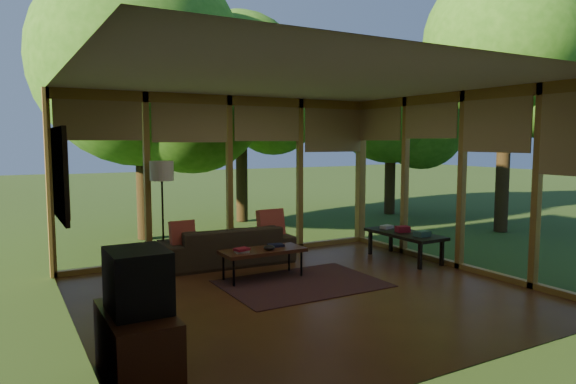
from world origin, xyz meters
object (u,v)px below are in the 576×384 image
television (138,280)px  side_console (405,235)px  media_cabinet (137,347)px  sofa (228,245)px  floor_lamp (162,177)px  coffee_table (263,252)px

television → side_console: bearing=24.6°
media_cabinet → television: bearing=0.0°
media_cabinet → side_console: bearing=24.6°
sofa → media_cabinet: sofa is taller
floor_lamp → coffee_table: floor_lamp is taller
coffee_table → side_console: size_ratio=0.86×
media_cabinet → side_console: media_cabinet is taller
media_cabinet → television: size_ratio=1.82×
side_console → floor_lamp: bearing=158.0°
television → side_console: television is taller
sofa → floor_lamp: 1.48m
coffee_table → side_console: side_console is taller
media_cabinet → side_console: size_ratio=0.71×
side_console → coffee_table: bearing=177.7°
floor_lamp → side_console: floor_lamp is taller
sofa → floor_lamp: bearing=-14.2°
media_cabinet → sofa: bearing=56.8°
sofa → television: bearing=60.2°
floor_lamp → side_console: bearing=-22.0°
coffee_table → floor_lamp: bearing=127.7°
television → sofa: bearing=57.0°
sofa → television: (-2.19, -3.38, 0.55)m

